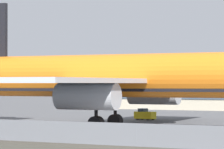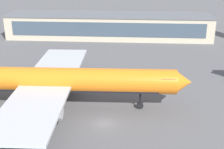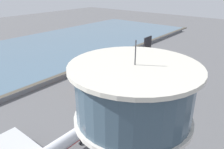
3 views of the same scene
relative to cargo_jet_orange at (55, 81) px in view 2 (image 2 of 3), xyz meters
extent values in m
plane|color=#565659|center=(11.63, -6.75, -6.50)|extent=(500.00, 500.00, 0.00)
cylinder|color=orange|center=(0.86, 0.02, 0.24)|extent=(52.08, 6.78, 5.50)
cone|color=orange|center=(28.35, 0.70, 0.24)|extent=(3.70, 5.31, 5.22)
cube|color=#232D3D|center=(24.76, 0.61, 0.93)|extent=(3.14, 4.75, 1.65)
cube|color=black|center=(0.86, 0.02, -1.27)|extent=(44.26, 5.49, 0.99)
cube|color=#B7BABF|center=(-2.04, 12.42, -0.45)|extent=(12.05, 25.22, 0.55)
cube|color=#B7BABF|center=(-1.43, -12.51, -0.45)|extent=(12.05, 25.22, 0.55)
cylinder|color=#B7BABF|center=(-0.44, 10.47, -2.24)|extent=(7.35, 3.20, 3.02)
cylinder|color=#B7BABF|center=(0.08, -10.48, -2.24)|extent=(7.35, 3.20, 3.02)
cylinder|color=black|center=(19.04, 0.47, -4.12)|extent=(0.38, 0.38, 3.22)
cylinder|color=black|center=(19.04, 0.47, -5.73)|extent=(1.55, 0.64, 1.54)
cylinder|color=black|center=(-2.84, 2.82, -4.12)|extent=(0.44, 0.44, 3.22)
cylinder|color=black|center=(-2.84, 2.82, -5.73)|extent=(1.80, 1.28, 1.77)
cylinder|color=black|center=(-2.70, -2.95, -4.12)|extent=(0.44, 0.44, 3.22)
cylinder|color=black|center=(-2.70, -2.95, -5.73)|extent=(1.80, 1.28, 1.77)
cube|color=yellow|center=(-5.62, 19.25, -5.75)|extent=(3.45, 2.18, 1.11)
cube|color=#283847|center=(-6.01, 19.33, -4.95)|extent=(1.34, 1.47, 0.50)
cylinder|color=black|center=(-6.72, 18.77, -6.15)|extent=(0.73, 0.35, 0.70)
cylinder|color=black|center=(-6.46, 20.11, -6.15)|extent=(0.73, 0.35, 0.70)
cylinder|color=black|center=(-4.78, 18.40, -6.15)|extent=(0.73, 0.35, 0.70)
cylinder|color=black|center=(-4.52, 19.73, -6.15)|extent=(0.73, 0.35, 0.70)
cube|color=#BCB299|center=(6.85, 65.03, -1.81)|extent=(83.55, 15.74, 9.37)
cube|color=#3D4C5B|center=(6.85, 57.08, -1.34)|extent=(76.87, 0.16, 5.62)
cube|color=#5B5E63|center=(6.85, 65.03, 3.12)|extent=(84.15, 16.34, 0.50)
camera|label=1|loc=(35.12, -75.33, -0.78)|focal=105.00mm
camera|label=2|loc=(17.18, -63.36, 26.43)|focal=50.00mm
camera|label=3|loc=(85.80, 60.83, 38.91)|focal=35.00mm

